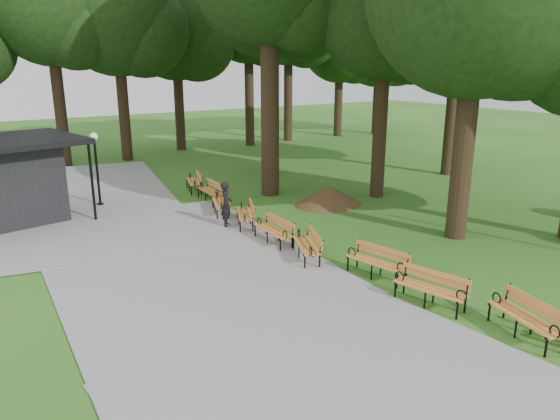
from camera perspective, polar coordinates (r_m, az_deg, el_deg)
ground at (r=14.03m, az=11.86°, el=-8.76°), size 100.00×100.00×0.00m
path at (r=14.21m, az=-8.74°, el=-8.14°), size 12.00×38.00×0.06m
person at (r=18.81m, az=-5.91°, el=0.63°), size 0.66×0.73×1.67m
lamp_post at (r=22.44m, az=-19.63°, el=5.88°), size 0.32×0.32×3.05m
dirt_mound at (r=21.81m, az=5.34°, el=1.62°), size 2.51×2.51×0.80m
bench_1 at (r=12.68m, az=25.34°, el=-10.67°), size 1.05×2.00×0.88m
bench_2 at (r=13.34m, az=16.15°, el=-8.35°), size 1.09×2.00×0.88m
bench_3 at (r=14.67m, az=10.57°, el=-5.70°), size 1.02×1.99×0.88m
bench_4 at (r=15.78m, az=2.89°, el=-3.85°), size 1.33×2.00×0.88m
bench_5 at (r=17.08m, az=-0.78°, el=-2.27°), size 0.68×1.91×0.88m
bench_6 at (r=18.95m, az=-3.91°, el=-0.44°), size 1.37×1.99×0.88m
bench_7 at (r=20.50m, az=-6.57°, el=0.77°), size 1.26×2.00×0.88m
bench_8 at (r=22.41m, az=-7.68°, el=2.05°), size 0.70×1.92×0.88m
bench_9 at (r=24.33m, az=-9.48°, el=3.09°), size 1.15×2.00×0.88m
lawn_tree_1 at (r=22.95m, az=11.62°, el=21.12°), size 6.02×6.02×11.01m
lawn_tree_5 at (r=28.58m, az=19.11°, el=18.98°), size 5.74×5.74×10.60m
tree_backdrop at (r=35.77m, az=-7.87°, el=19.58°), size 36.71×9.01×16.19m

